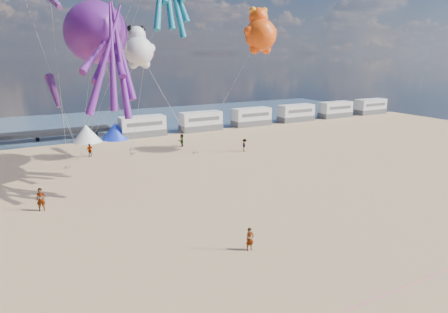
# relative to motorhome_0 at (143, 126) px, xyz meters

# --- Properties ---
(ground) EXTENTS (120.00, 120.00, 0.00)m
(ground) POSITION_rel_motorhome_0_xyz_m (-6.00, -40.00, -1.50)
(ground) COLOR tan
(ground) RESTS_ON ground
(water) EXTENTS (120.00, 120.00, 0.00)m
(water) POSITION_rel_motorhome_0_xyz_m (-6.00, 15.00, -1.48)
(water) COLOR #39536D
(water) RESTS_ON ground
(motorhome_0) EXTENTS (6.60, 2.50, 3.00)m
(motorhome_0) POSITION_rel_motorhome_0_xyz_m (0.00, 0.00, 0.00)
(motorhome_0) COLOR silver
(motorhome_0) RESTS_ON ground
(motorhome_1) EXTENTS (6.60, 2.50, 3.00)m
(motorhome_1) POSITION_rel_motorhome_0_xyz_m (9.50, 0.00, 0.00)
(motorhome_1) COLOR silver
(motorhome_1) RESTS_ON ground
(motorhome_2) EXTENTS (6.60, 2.50, 3.00)m
(motorhome_2) POSITION_rel_motorhome_0_xyz_m (19.00, 0.00, 0.00)
(motorhome_2) COLOR silver
(motorhome_2) RESTS_ON ground
(motorhome_3) EXTENTS (6.60, 2.50, 3.00)m
(motorhome_3) POSITION_rel_motorhome_0_xyz_m (28.50, 0.00, 0.00)
(motorhome_3) COLOR silver
(motorhome_3) RESTS_ON ground
(motorhome_4) EXTENTS (6.60, 2.50, 3.00)m
(motorhome_4) POSITION_rel_motorhome_0_xyz_m (38.00, 0.00, 0.00)
(motorhome_4) COLOR silver
(motorhome_4) RESTS_ON ground
(motorhome_5) EXTENTS (6.60, 2.50, 3.00)m
(motorhome_5) POSITION_rel_motorhome_0_xyz_m (47.50, 0.00, 0.00)
(motorhome_5) COLOR silver
(motorhome_5) RESTS_ON ground
(tent_white) EXTENTS (4.00, 4.00, 2.40)m
(tent_white) POSITION_rel_motorhome_0_xyz_m (-8.00, 0.00, -0.30)
(tent_white) COLOR white
(tent_white) RESTS_ON ground
(tent_blue) EXTENTS (4.00, 4.00, 2.40)m
(tent_blue) POSITION_rel_motorhome_0_xyz_m (-4.00, 0.00, -0.30)
(tent_blue) COLOR #1933CC
(tent_blue) RESTS_ON ground
(standing_person) EXTENTS (0.55, 0.37, 1.49)m
(standing_person) POSITION_rel_motorhome_0_xyz_m (-4.91, -37.64, -0.75)
(standing_person) COLOR tan
(standing_person) RESTS_ON ground
(beachgoer_2) EXTENTS (0.95, 0.97, 1.58)m
(beachgoer_2) POSITION_rel_motorhome_0_xyz_m (8.33, -15.25, -0.71)
(beachgoer_2) COLOR #7F6659
(beachgoer_2) RESTS_ON ground
(beachgoer_3) EXTENTS (1.15, 0.86, 1.58)m
(beachgoer_3) POSITION_rel_motorhome_0_xyz_m (-9.19, -8.76, -0.71)
(beachgoer_3) COLOR #7F6659
(beachgoer_3) RESTS_ON ground
(beachgoer_4) EXTENTS (0.94, 0.99, 1.65)m
(beachgoer_4) POSITION_rel_motorhome_0_xyz_m (2.49, -8.96, -0.68)
(beachgoer_4) COLOR #7F6659
(beachgoer_4) RESTS_ON ground
(beachgoer_5) EXTENTS (1.79, 0.90, 1.85)m
(beachgoer_5) POSITION_rel_motorhome_0_xyz_m (-15.73, -24.42, -0.58)
(beachgoer_5) COLOR #7F6659
(beachgoer_5) RESTS_ON ground
(sandbag_a) EXTENTS (0.50, 0.35, 0.22)m
(sandbag_a) POSITION_rel_motorhome_0_xyz_m (-12.21, -12.66, -1.39)
(sandbag_a) COLOR gray
(sandbag_a) RESTS_ON ground
(sandbag_b) EXTENTS (0.50, 0.35, 0.22)m
(sandbag_b) POSITION_rel_motorhome_0_xyz_m (-4.36, -10.15, -1.39)
(sandbag_b) COLOR gray
(sandbag_b) RESTS_ON ground
(sandbag_c) EXTENTS (0.50, 0.35, 0.22)m
(sandbag_c) POSITION_rel_motorhome_0_xyz_m (2.53, -13.26, -1.39)
(sandbag_c) COLOR gray
(sandbag_c) RESTS_ON ground
(sandbag_d) EXTENTS (0.50, 0.35, 0.22)m
(sandbag_d) POSITION_rel_motorhome_0_xyz_m (-3.95, -8.22, -1.39)
(sandbag_d) COLOR gray
(sandbag_d) RESTS_ON ground
(sandbag_e) EXTENTS (0.50, 0.35, 0.22)m
(sandbag_e) POSITION_rel_motorhome_0_xyz_m (-10.38, -9.14, -1.39)
(sandbag_e) COLOR gray
(sandbag_e) RESTS_ON ground
(kite_octopus_purple) EXTENTS (7.94, 11.50, 12.10)m
(kite_octopus_purple) POSITION_rel_motorhome_0_xyz_m (-9.39, -18.25, 12.23)
(kite_octopus_purple) COLOR #601C7E
(kite_panda) EXTENTS (3.95, 3.73, 5.39)m
(kite_panda) POSITION_rel_motorhome_0_xyz_m (-3.97, -13.20, 10.65)
(kite_panda) COLOR silver
(kite_teddy_orange) EXTENTS (4.54, 4.28, 6.30)m
(kite_teddy_orange) POSITION_rel_motorhome_0_xyz_m (9.68, -16.31, 12.49)
(kite_teddy_orange) COLOR #FF510E
(windsock_mid) EXTENTS (1.24, 5.15, 5.10)m
(windsock_mid) POSITION_rel_motorhome_0_xyz_m (-2.29, -10.92, 11.31)
(windsock_mid) COLOR red
(windsock_right) EXTENTS (1.02, 5.02, 5.00)m
(windsock_right) POSITION_rel_motorhome_0_xyz_m (-13.23, -16.66, 7.02)
(windsock_right) COLOR red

